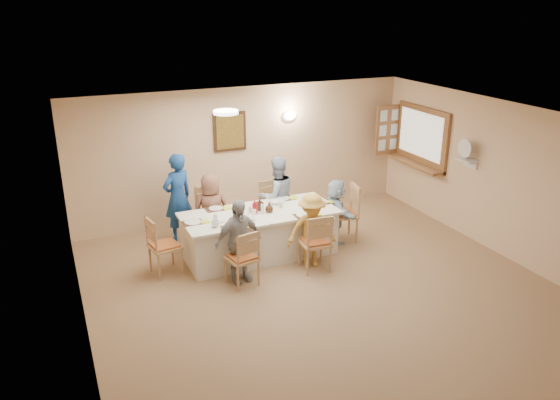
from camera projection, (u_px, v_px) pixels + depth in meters
name	position (u px, v px, depth m)	size (l,w,h in m)	color
ground	(333.00, 299.00, 7.70)	(7.00, 7.00, 0.00)	#8D6C4E
room_walls	(337.00, 199.00, 7.18)	(7.00, 7.00, 7.00)	#D3B58C
wall_picture	(230.00, 132.00, 9.98)	(0.62, 0.05, 0.72)	#3C2415
wall_sconce	(290.00, 116.00, 10.34)	(0.26, 0.09, 0.18)	white
ceiling_light	(226.00, 112.00, 7.76)	(0.36, 0.36, 0.05)	white
serving_hatch	(422.00, 137.00, 10.45)	(0.06, 1.50, 1.15)	brown
hatch_sill	(414.00, 164.00, 10.59)	(0.30, 1.50, 0.05)	brown
shutter_door	(388.00, 130.00, 11.01)	(0.55, 0.04, 1.00)	brown
fan_shelf	(467.00, 160.00, 9.30)	(0.22, 0.36, 0.03)	white
desk_fan	(466.00, 152.00, 9.24)	(0.30, 0.30, 0.28)	#A5A5A8
dining_table	(260.00, 234.00, 8.90)	(2.50, 1.06, 0.76)	white
chair_back_left	(210.00, 217.00, 9.33)	(0.47, 0.47, 0.97)	tan
chair_back_right	(274.00, 208.00, 9.78)	(0.45, 0.45, 0.93)	tan
chair_front_left	(242.00, 257.00, 7.97)	(0.43, 0.43, 0.89)	tan
chair_front_right	(315.00, 241.00, 8.41)	(0.46, 0.46, 0.95)	tan
chair_left_end	(165.00, 245.00, 8.29)	(0.45, 0.45, 0.94)	tan
chair_right_end	(343.00, 213.00, 9.44)	(0.48, 0.48, 1.00)	tan
diner_back_left	(211.00, 211.00, 9.17)	(0.63, 0.42, 1.28)	brown
diner_back_right	(277.00, 196.00, 9.59)	(0.73, 0.59, 1.44)	#96A9C0
diner_front_left	(239.00, 241.00, 8.00)	(0.80, 0.44, 1.29)	#A5A5A5
diner_front_right	(312.00, 231.00, 8.47)	(0.84, 0.57, 1.21)	gold
diner_right_end	(336.00, 211.00, 9.37)	(0.49, 1.08, 1.13)	silver
caregiver	(178.00, 198.00, 9.35)	(0.67, 0.57, 1.56)	navy
placemat_fl	(233.00, 227.00, 8.18)	(0.33, 0.25, 0.01)	#472B19
plate_fl	(233.00, 227.00, 8.18)	(0.25, 0.25, 0.02)	white
napkin_fl	(245.00, 226.00, 8.20)	(0.15, 0.15, 0.01)	#CCDE2E
placemat_fr	(304.00, 215.00, 8.63)	(0.32, 0.24, 0.01)	#472B19
plate_fr	(304.00, 215.00, 8.63)	(0.26, 0.26, 0.02)	white
napkin_fr	(316.00, 214.00, 8.66)	(0.14, 0.14, 0.01)	#CCDE2E
placemat_bl	(216.00, 209.00, 8.90)	(0.34, 0.25, 0.01)	#472B19
plate_bl	(216.00, 208.00, 8.90)	(0.23, 0.23, 0.01)	white
napkin_bl	(227.00, 208.00, 8.93)	(0.14, 0.14, 0.01)	#CCDE2E
placemat_br	(283.00, 199.00, 9.36)	(0.36, 0.27, 0.01)	#472B19
plate_br	(283.00, 198.00, 9.35)	(0.22, 0.22, 0.01)	white
napkin_br	(294.00, 198.00, 9.38)	(0.15, 0.15, 0.01)	#CCDE2E
placemat_le	(193.00, 223.00, 8.35)	(0.32, 0.24, 0.01)	#472B19
plate_le	(193.00, 222.00, 8.35)	(0.26, 0.26, 0.02)	white
napkin_le	(205.00, 222.00, 8.38)	(0.13, 0.13, 0.01)	#CCDE2E
placemat_re	(321.00, 202.00, 9.19)	(0.36, 0.27, 0.01)	#472B19
plate_re	(321.00, 202.00, 9.19)	(0.25, 0.25, 0.02)	white
napkin_re	(332.00, 201.00, 9.21)	(0.14, 0.14, 0.01)	#CCDE2E
teacup_a	(215.00, 224.00, 8.19)	(0.13, 0.13, 0.09)	white
teacup_b	(267.00, 196.00, 9.37)	(0.11, 0.11, 0.07)	white
bowl_a	(248.00, 219.00, 8.44)	(0.23, 0.23, 0.05)	white
bowl_b	(275.00, 202.00, 9.12)	(0.26, 0.26, 0.06)	white
condiment_ketchup	(255.00, 206.00, 8.68)	(0.11, 0.11, 0.24)	#AE0E1B
condiment_brown	(260.00, 204.00, 8.82)	(0.10, 0.11, 0.21)	#3A200F
condiment_malt	(269.00, 207.00, 8.74)	(0.15, 0.15, 0.17)	#3A200F
drinking_glass	(249.00, 209.00, 8.74)	(0.06, 0.06, 0.09)	silver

